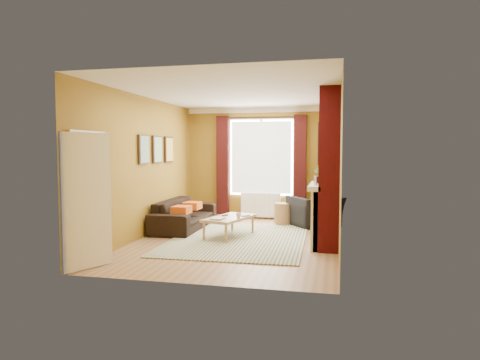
{
  "coord_description": "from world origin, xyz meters",
  "views": [
    {
      "loc": [
        1.82,
        -7.92,
        1.74
      ],
      "look_at": [
        0.0,
        0.25,
        1.15
      ],
      "focal_mm": 32.0,
      "sensor_mm": 36.0,
      "label": 1
    }
  ],
  "objects_px": {
    "sofa": "(185,214)",
    "armchair": "(315,211)",
    "wicker_stool": "(283,214)",
    "floor_lamp": "(323,170)",
    "coffee_table": "(229,219)"
  },
  "relations": [
    {
      "from": "armchair",
      "to": "wicker_stool",
      "type": "relative_size",
      "value": 1.97
    },
    {
      "from": "sofa",
      "to": "armchair",
      "type": "height_order",
      "value": "armchair"
    },
    {
      "from": "wicker_stool",
      "to": "armchair",
      "type": "bearing_deg",
      "value": -2.9
    },
    {
      "from": "sofa",
      "to": "coffee_table",
      "type": "height_order",
      "value": "sofa"
    },
    {
      "from": "sofa",
      "to": "armchair",
      "type": "xyz_separation_m",
      "value": [
        2.82,
        0.94,
        0.02
      ]
    },
    {
      "from": "coffee_table",
      "to": "wicker_stool",
      "type": "xyz_separation_m",
      "value": [
        0.88,
        1.67,
        -0.11
      ]
    },
    {
      "from": "wicker_stool",
      "to": "floor_lamp",
      "type": "bearing_deg",
      "value": 11.77
    },
    {
      "from": "armchair",
      "to": "floor_lamp",
      "type": "bearing_deg",
      "value": -161.79
    },
    {
      "from": "armchair",
      "to": "wicker_stool",
      "type": "height_order",
      "value": "armchair"
    },
    {
      "from": "armchair",
      "to": "floor_lamp",
      "type": "relative_size",
      "value": 0.65
    },
    {
      "from": "sofa",
      "to": "armchair",
      "type": "bearing_deg",
      "value": -71.97
    },
    {
      "from": "armchair",
      "to": "wicker_stool",
      "type": "distance_m",
      "value": 0.75
    },
    {
      "from": "armchair",
      "to": "coffee_table",
      "type": "relative_size",
      "value": 0.78
    },
    {
      "from": "armchair",
      "to": "wicker_stool",
      "type": "xyz_separation_m",
      "value": [
        -0.74,
        0.04,
        -0.09
      ]
    },
    {
      "from": "sofa",
      "to": "wicker_stool",
      "type": "relative_size",
      "value": 4.13
    }
  ]
}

